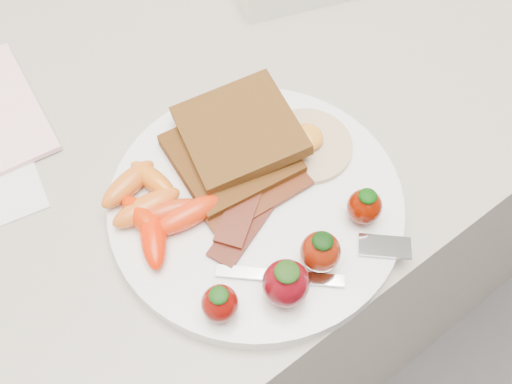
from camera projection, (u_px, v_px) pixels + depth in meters
counter at (203, 271)px, 0.99m from camera, size 2.00×0.60×0.90m
plate at (256, 203)px, 0.53m from camera, size 0.27×0.27×0.02m
toast_lower at (231, 155)px, 0.54m from camera, size 0.11×0.11×0.01m
toast_upper at (239, 130)px, 0.53m from camera, size 0.13×0.12×0.02m
fried_egg at (307, 143)px, 0.55m from camera, size 0.10×0.10×0.02m
bacon_strips at (252, 204)px, 0.51m from camera, size 0.12×0.09×0.01m
baby_carrots at (154, 208)px, 0.50m from camera, size 0.09×0.11×0.02m
strawberries at (300, 262)px, 0.46m from camera, size 0.18×0.05×0.05m
fork at (328, 262)px, 0.48m from camera, size 0.16×0.10×0.00m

